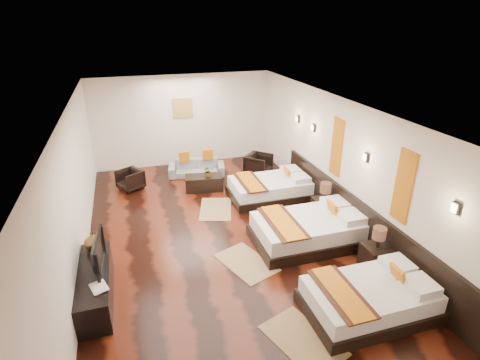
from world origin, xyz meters
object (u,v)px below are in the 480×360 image
object	(u,v)px
nightstand_a	(376,255)
armchair_left	(130,180)
tv_console	(96,285)
tv	(94,253)
table_plant	(208,171)
bed_mid	(309,229)
bed_far	(271,188)
nightstand_b	(324,207)
sofa	(197,168)
armchair_right	(259,165)
book	(91,290)
figurine	(93,240)
coffee_table	(204,183)
bed_near	(370,298)

from	to	relation	value
nightstand_a	armchair_left	world-z (taller)	nightstand_a
tv_console	tv	bearing A→B (deg)	67.43
tv	table_plant	size ratio (longest dim) A/B	3.19
bed_mid	bed_far	world-z (taller)	bed_mid
table_plant	tv	bearing A→B (deg)	-127.26
nightstand_b	table_plant	xyz separation A→B (m)	(-2.19, 2.40, 0.22)
tv	sofa	world-z (taller)	tv
table_plant	tv_console	bearing A→B (deg)	-126.84
tv	sofa	bearing A→B (deg)	-25.35
armchair_right	book	bearing A→B (deg)	-177.35
tv_console	tv	distance (m)	0.56
nightstand_a	armchair_right	bearing A→B (deg)	96.04
figurine	sofa	xyz separation A→B (m)	(2.64, 4.08, -0.49)
coffee_table	bed_mid	bearing A→B (deg)	-64.04
nightstand_a	tv_console	distance (m)	4.99
nightstand_a	book	size ratio (longest dim) A/B	2.90
bed_far	coffee_table	world-z (taller)	bed_far
tv	table_plant	bearing A→B (deg)	-33.53
book	armchair_left	world-z (taller)	book
nightstand_b	figurine	world-z (taller)	nightstand_b
armchair_left	coffee_table	xyz separation A→B (m)	(1.92, -0.63, -0.08)
bed_near	armchair_right	size ratio (longest dim) A/B	2.89
nightstand_a	armchair_left	size ratio (longest dim) A/B	1.48
armchair_left	armchair_right	size ratio (longest dim) A/B	0.87
nightstand_b	book	xyz separation A→B (m)	(-4.95, -1.77, 0.24)
bed_near	bed_far	world-z (taller)	bed_far
bed_near	armchair_right	world-z (taller)	bed_near
bed_mid	book	xyz separation A→B (m)	(-4.20, -1.02, 0.27)
bed_far	armchair_left	distance (m)	3.84
figurine	tv	bearing A→B (deg)	-85.10
bed_near	tv	distance (m)	4.52
bed_far	book	world-z (taller)	bed_far
tv	figurine	bearing A→B (deg)	8.62
bed_mid	tv	xyz separation A→B (m)	(-4.15, -0.41, 0.53)
tv	table_plant	world-z (taller)	tv
armchair_left	bed_near	bearing A→B (deg)	-0.78
bed_near	coffee_table	xyz separation A→B (m)	(-1.55, 5.33, -0.06)
bed_mid	coffee_table	distance (m)	3.56
bed_near	nightstand_a	distance (m)	1.19
sofa	armchair_right	size ratio (longest dim) A/B	2.33
bed_mid	table_plant	world-z (taller)	bed_mid
book	armchair_left	xyz separation A→B (m)	(0.72, 4.85, -0.29)
bed_near	bed_mid	size ratio (longest dim) A/B	0.89
tv	sofa	distance (m)	5.36
bed_near	figurine	bearing A→B (deg)	151.19
tv_console	sofa	xyz separation A→B (m)	(2.64, 4.78, -0.04)
nightstand_a	coffee_table	distance (m)	4.98
table_plant	bed_near	bearing A→B (deg)	-74.81
bed_near	tv_console	xyz separation A→B (m)	(-4.20, 1.60, 0.01)
book	figurine	xyz separation A→B (m)	(0.00, 1.19, 0.16)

